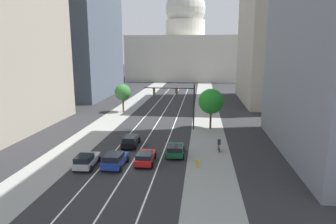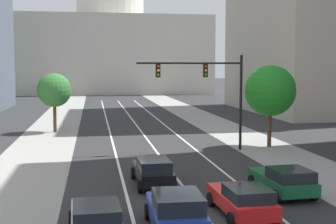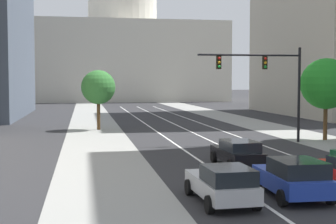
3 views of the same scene
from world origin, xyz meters
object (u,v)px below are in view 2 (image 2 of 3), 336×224
Objects in this scene: capitol_building at (111,40)px; car_red at (243,199)px; traffic_signal_mast at (210,83)px; car_green at (284,180)px; car_black at (153,171)px; street_tree_far_right at (270,91)px; car_blue at (176,210)px; car_silver at (96,219)px; street_tree_mid_left at (54,90)px.

capitol_building is 100.78m from car_red.
traffic_signal_mast is (3.93, -84.86, -7.90)m from capitol_building.
capitol_building is at bearing -0.03° from car_green.
street_tree_far_right is (10.50, 10.36, 3.61)m from car_black.
car_black reaches higher than car_green.
car_green is 0.67× the size of street_tree_far_right.
traffic_signal_mast reaches higher than car_black.
car_blue is at bearing -121.17° from street_tree_far_right.
car_black is at bearing -119.93° from traffic_signal_mast.
traffic_signal_mast is (-0.61, 12.30, 4.29)m from car_green.
car_silver is 0.74× the size of street_tree_mid_left.
capitol_building is 7.26× the size of street_tree_far_right.
car_green is 0.76× the size of street_tree_mid_left.
capitol_building reaches higher than car_blue.
car_silver is at bearing -92.54° from capitol_building.
car_red is (1.52, -100.03, -12.20)m from capitol_building.
capitol_building is 85.32m from traffic_signal_mast.
car_black is 7.00m from car_blue.
car_red is at bearing -99.03° from traffic_signal_mast.
street_tree_far_right is at bearing 10.37° from traffic_signal_mast.
car_black is at bearing -24.32° from car_silver.
capitol_building is 10.75× the size of car_black.
car_red is (6.04, 1.71, -0.04)m from car_silver.
car_silver is 3.04m from car_blue.
capitol_building is 98.03m from car_green.
street_tree_mid_left is (-3.67, 28.91, 3.24)m from car_silver.
car_silver reaches higher than car_black.
street_tree_mid_left is at bearing 17.49° from car_red.
car_blue reaches higher than car_silver.
car_black is 11.69m from traffic_signal_mast.
car_silver is at bearing -82.76° from street_tree_mid_left.
capitol_building is at bearing 0.52° from car_blue.
car_blue is 0.52× the size of traffic_signal_mast.
car_silver is at bearing -127.20° from street_tree_far_right.
street_tree_mid_left is at bearing 24.91° from car_green.
car_red is at bearing -153.69° from car_black.
car_black reaches higher than car_red.
capitol_building is 8.21× the size of street_tree_mid_left.
car_green is 27.66m from street_tree_mid_left.
street_tree_far_right is (4.45, 13.23, 3.64)m from car_green.
car_green is 1.02× the size of car_silver.
traffic_signal_mast reaches higher than car_silver.
car_blue is at bearing 110.64° from car_red.
car_blue is at bearing -84.06° from car_silver.
street_tree_mid_left is (-6.68, 28.48, 3.19)m from car_blue.
capitol_building reaches higher than street_tree_mid_left.
traffic_signal_mast is at bearing -28.86° from car_silver.
car_blue is 29.42m from street_tree_mid_left.
car_blue is at bearing -76.80° from street_tree_mid_left.
street_tree_far_right reaches higher than car_black.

